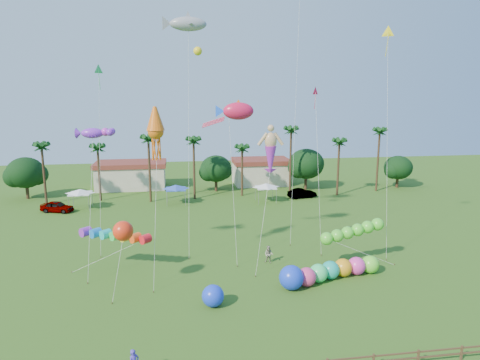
{
  "coord_description": "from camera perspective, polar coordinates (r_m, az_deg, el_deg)",
  "views": [
    {
      "loc": [
        -5.75,
        -28.31,
        16.8
      ],
      "look_at": [
        0.0,
        10.0,
        9.0
      ],
      "focal_mm": 32.0,
      "sensor_mm": 36.0,
      "label": 1
    }
  ],
  "objects": [
    {
      "name": "tree_line",
      "position": [
        73.97,
        -1.17,
        1.64
      ],
      "size": [
        69.46,
        8.91,
        11.0
      ],
      "color": "#3A2819",
      "rests_on": "ground"
    },
    {
      "name": "car_b",
      "position": [
        71.1,
        8.28,
        -1.76
      ],
      "size": [
        4.92,
        2.46,
        1.55
      ],
      "primitive_type": "imported",
      "rotation": [
        0.0,
        0.0,
        1.75
      ],
      "color": "#4C4C54",
      "rests_on": "ground"
    },
    {
      "name": "caterpillar_inflatable",
      "position": [
        40.64,
        11.47,
        -11.87
      ],
      "size": [
        10.57,
        4.5,
        2.17
      ],
      "rotation": [
        0.0,
        0.0,
        0.28
      ],
      "color": "#D53879",
      "rests_on": "ground"
    },
    {
      "name": "orange_ball_kite",
      "position": [
        37.29,
        -15.33,
        -6.58
      ],
      "size": [
        1.91,
        2.87,
        6.42
      ],
      "color": "red",
      "rests_on": "ground"
    },
    {
      "name": "tent_row",
      "position": [
        66.15,
        -8.56,
        -1.0
      ],
      "size": [
        31.0,
        4.0,
        0.6
      ],
      "color": "white",
      "rests_on": "ground"
    },
    {
      "name": "blue_ball",
      "position": [
        35.62,
        -3.63,
        -15.16
      ],
      "size": [
        1.79,
        1.79,
        1.79
      ],
      "primitive_type": "sphere",
      "color": "blue",
      "rests_on": "ground"
    },
    {
      "name": "merman_kite",
      "position": [
        41.29,
        4.09,
        3.68
      ],
      "size": [
        3.07,
        3.97,
        13.54
      ],
      "color": "tan",
      "rests_on": "ground"
    },
    {
      "name": "squid_kite",
      "position": [
        39.69,
        -11.18,
        6.37
      ],
      "size": [
        1.82,
        5.56,
        15.83
      ],
      "color": "orange",
      "rests_on": "ground"
    },
    {
      "name": "fish_kite",
      "position": [
        44.24,
        -0.22,
        9.17
      ],
      "size": [
        5.0,
        5.72,
        16.09
      ],
      "color": "#D21743",
      "rests_on": "ground"
    },
    {
      "name": "spectator_b",
      "position": [
        43.9,
        3.85,
        -9.87
      ],
      "size": [
        1.1,
        1.04,
        1.8
      ],
      "primitive_type": "imported",
      "rotation": [
        0.0,
        0.0,
        -0.55
      ],
      "color": "gray",
      "rests_on": "ground"
    },
    {
      "name": "lobster_kite",
      "position": [
        42.92,
        -19.07,
        5.92
      ],
      "size": [
        4.05,
        6.11,
        13.88
      ],
      "color": "purple",
      "rests_on": "ground"
    },
    {
      "name": "delta_kite_yellow",
      "position": [
        47.13,
        19.13,
        17.71
      ],
      "size": [
        1.35,
        3.52,
        23.48
      ],
      "color": "yellow",
      "rests_on": "ground"
    },
    {
      "name": "ground",
      "position": [
        33.42,
        2.69,
        -18.81
      ],
      "size": [
        160.0,
        160.0,
        0.0
      ],
      "primitive_type": "plane",
      "color": "#285116",
      "rests_on": "ground"
    },
    {
      "name": "buildings_row",
      "position": [
        79.74,
        -6.47,
        0.62
      ],
      "size": [
        35.0,
        7.0,
        4.0
      ],
      "color": "beige",
      "rests_on": "ground"
    },
    {
      "name": "shark_kite",
      "position": [
        48.36,
        -6.93,
        19.94
      ],
      "size": [
        5.41,
        7.02,
        25.01
      ],
      "color": "gray",
      "rests_on": "ground"
    },
    {
      "name": "green_worm",
      "position": [
        42.82,
        11.48,
        -7.67
      ],
      "size": [
        10.48,
        3.7,
        3.74
      ],
      "color": "#4FD22E",
      "rests_on": "ground"
    },
    {
      "name": "delta_kite_red",
      "position": [
        47.36,
        10.04,
        11.1
      ],
      "size": [
        1.02,
        4.48,
        17.61
      ],
      "color": "red",
      "rests_on": "ground"
    },
    {
      "name": "car_a",
      "position": [
        67.4,
        -23.21,
        -3.29
      ],
      "size": [
        5.03,
        3.24,
        1.59
      ],
      "primitive_type": "imported",
      "rotation": [
        0.0,
        0.0,
        1.25
      ],
      "color": "#4C4C54",
      "rests_on": "ground"
    },
    {
      "name": "delta_kite_green",
      "position": [
        47.67,
        -18.32,
        13.34
      ],
      "size": [
        1.04,
        3.64,
        19.83
      ],
      "color": "#2EC55E",
      "rests_on": "ground"
    },
    {
      "name": "rainbow_tube",
      "position": [
        42.12,
        -14.77,
        -7.73
      ],
      "size": [
        8.48,
        4.44,
        3.74
      ],
      "color": "red",
      "rests_on": "ground"
    }
  ]
}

